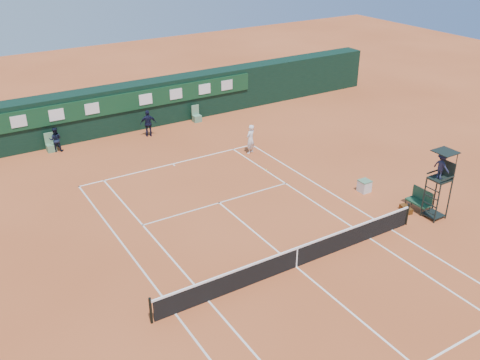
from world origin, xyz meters
name	(u,v)px	position (x,y,z in m)	size (l,w,h in m)	color
ground	(296,267)	(0.00, 0.00, 0.00)	(90.00, 90.00, 0.00)	#C55C2E
court_lines	(296,267)	(0.00, 0.00, 0.01)	(11.05, 23.85, 0.01)	white
tennis_net	(297,257)	(0.00, 0.00, 0.51)	(12.90, 0.10, 1.10)	black
back_wall	(127,107)	(0.00, 18.74, 1.51)	(40.00, 1.65, 3.00)	black
linesman_chair_left	(51,146)	(-5.50, 17.48, 0.32)	(0.55, 0.50, 1.15)	#55825B
linesman_chair_right	(197,117)	(4.50, 17.48, 0.32)	(0.55, 0.50, 1.15)	#598867
umpire_chair	(441,171)	(8.02, -0.20, 2.46)	(0.96, 0.95, 3.42)	black
player_bench	(420,199)	(7.99, 0.66, 0.60)	(0.55, 1.20, 1.10)	#1A422A
tennis_bag	(406,209)	(7.31, 0.86, 0.14)	(0.32, 0.72, 0.27)	black
cooler	(364,186)	(7.06, 3.50, 0.33)	(0.57, 0.57, 0.65)	silver
tennis_ball	(267,170)	(4.18, 8.32, 0.04)	(0.08, 0.08, 0.08)	gold
player	(250,139)	(4.71, 10.86, 0.90)	(0.66, 0.43, 1.81)	white
ball_kid_left	(56,139)	(-5.20, 17.31, 0.77)	(0.75, 0.58, 1.54)	black
ball_kid_right	(148,123)	(0.58, 16.66, 0.88)	(1.03, 0.43, 1.76)	black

